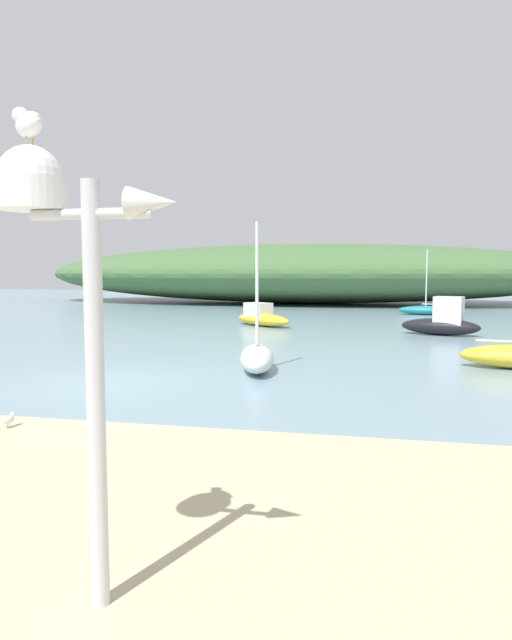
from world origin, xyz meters
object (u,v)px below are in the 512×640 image
(motorboat_by_sandbar, at_px, (443,322))
(sailboat_west_reach, at_px, (426,310))
(mast_structure, at_px, (58,238))
(sailboat_east_reach, at_px, (257,357))
(seagull_on_radar, at_px, (28,122))
(seagull_by_mast, at_px, (9,419))
(motorboat_outer_mooring, at_px, (262,317))

(motorboat_by_sandbar, bearing_deg, sailboat_west_reach, 88.06)
(mast_structure, relative_size, sailboat_east_reach, 0.83)
(seagull_on_radar, xyz_separation_m, sailboat_west_reach, (5.23, 29.21, -3.06))
(sailboat_west_reach, distance_m, seagull_by_mast, 26.91)
(sailboat_west_reach, height_order, sailboat_east_reach, sailboat_west_reach)
(seagull_on_radar, relative_size, motorboat_by_sandbar, 0.11)
(motorboat_outer_mooring, bearing_deg, seagull_by_mast, -90.67)
(motorboat_by_sandbar, xyz_separation_m, sailboat_west_reach, (0.35, 10.46, -0.24))
(seagull_on_radar, bearing_deg, sailboat_east_reach, 93.24)
(mast_structure, bearing_deg, seagull_by_mast, 130.57)
(sailboat_west_reach, bearing_deg, sailboat_east_reach, -106.60)
(motorboat_by_sandbar, height_order, sailboat_west_reach, sailboat_west_reach)
(motorboat_outer_mooring, distance_m, sailboat_east_reach, 11.34)
(seagull_on_radar, bearing_deg, sailboat_west_reach, 79.85)
(sailboat_west_reach, xyz_separation_m, sailboat_east_reach, (-5.78, -19.40, 0.05))
(seagull_on_radar, xyz_separation_m, motorboat_by_sandbar, (4.88, 18.75, -2.82))
(sailboat_east_reach, bearing_deg, motorboat_by_sandbar, 58.73)
(mast_structure, bearing_deg, motorboat_outer_mooring, 97.73)
(mast_structure, distance_m, sailboat_east_reach, 10.11)
(motorboat_by_sandbar, bearing_deg, seagull_by_mast, -116.96)
(motorboat_by_sandbar, xyz_separation_m, sailboat_east_reach, (-5.43, -8.94, -0.19))
(mast_structure, bearing_deg, sailboat_west_reach, 80.22)
(seagull_on_radar, relative_size, seagull_by_mast, 1.27)
(sailboat_west_reach, bearing_deg, motorboat_by_sandbar, -91.94)
(seagull_on_radar, bearing_deg, motorboat_by_sandbar, 75.42)
(seagull_on_radar, height_order, sailboat_east_reach, sailboat_east_reach)
(sailboat_east_reach, bearing_deg, seagull_on_radar, -86.76)
(mast_structure, height_order, motorboat_by_sandbar, mast_structure)
(motorboat_by_sandbar, distance_m, sailboat_west_reach, 10.47)
(motorboat_by_sandbar, distance_m, sailboat_east_reach, 10.46)
(motorboat_outer_mooring, bearing_deg, seagull_on_radar, -82.78)
(motorboat_by_sandbar, height_order, sailboat_east_reach, sailboat_east_reach)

